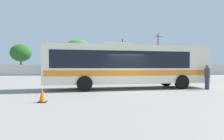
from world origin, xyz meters
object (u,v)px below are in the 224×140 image
roadside_tree_left (21,53)px  roadside_tree_midright (96,54)px  attendant_by_bus_door (207,76)px  utility_pole_near (123,56)px  parked_car_rightmost_grey (161,72)px  traffic_cone_on_apron (42,96)px  roadside_tree_midleft (78,51)px  utility_pole_far (158,53)px  parked_car_third_silver (127,72)px  coach_bus_cream_orange (126,64)px  parked_car_leftmost_black (59,72)px  parked_car_second_maroon (97,72)px

roadside_tree_left → roadside_tree_midright: bearing=-1.3°
attendant_by_bus_door → utility_pole_near: utility_pole_near is taller
parked_car_rightmost_grey → traffic_cone_on_apron: 30.25m
utility_pole_near → roadside_tree_midleft: utility_pole_near is taller
traffic_cone_on_apron → utility_pole_far: bearing=62.7°
roadside_tree_midright → traffic_cone_on_apron: (-3.39, -33.25, -4.22)m
utility_pole_near → roadside_tree_left: (-21.60, 1.43, 0.63)m
utility_pole_far → utility_pole_near: bearing=-166.6°
roadside_tree_midright → attendant_by_bus_door: bearing=-76.2°
parked_car_third_silver → roadside_tree_left: 23.01m
roadside_tree_midleft → traffic_cone_on_apron: (0.64, -32.91, -4.84)m
utility_pole_near → roadside_tree_midleft: (-9.65, 0.73, 1.11)m
coach_bus_cream_orange → roadside_tree_left: roadside_tree_left is taller
coach_bus_cream_orange → utility_pole_near: 27.33m
utility_pole_near → roadside_tree_left: 21.66m
parked_car_rightmost_grey → utility_pole_far: utility_pole_far is taller
parked_car_rightmost_grey → roadside_tree_left: size_ratio=0.71×
parked_car_leftmost_black → utility_pole_near: size_ratio=0.54×
coach_bus_cream_orange → roadside_tree_left: (-17.43, 28.36, 2.84)m
utility_pole_far → traffic_cone_on_apron: 38.82m
parked_car_second_maroon → roadside_tree_left: roadside_tree_left is taller
parked_car_third_silver → utility_pole_far: (8.78, 7.79, 4.13)m
utility_pole_far → parked_car_rightmost_grey: bearing=-105.6°
traffic_cone_on_apron → roadside_tree_midleft: bearing=91.1°
parked_car_leftmost_black → traffic_cone_on_apron: (3.58, -26.30, -0.45)m
attendant_by_bus_door → utility_pole_far: utility_pole_far is taller
utility_pole_far → parked_car_leftmost_black: bearing=-159.5°
roadside_tree_left → roadside_tree_midright: 15.99m
coach_bus_cream_orange → roadside_tree_left: size_ratio=1.89×
parked_car_second_maroon → roadside_tree_midleft: bearing=119.7°
attendant_by_bus_door → parked_car_leftmost_black: 26.37m
coach_bus_cream_orange → parked_car_rightmost_grey: 23.34m
parked_car_second_maroon → parked_car_third_silver: bearing=4.0°
traffic_cone_on_apron → parked_car_second_maroon: bearing=82.8°
roadside_tree_left → roadside_tree_midright: size_ratio=0.95×
roadside_tree_midleft → roadside_tree_midright: 4.09m
coach_bus_cream_orange → parked_car_third_silver: (4.09, 21.19, -1.05)m
parked_car_leftmost_black → traffic_cone_on_apron: 26.54m
parked_car_leftmost_black → parked_car_rightmost_grey: 18.99m
parked_car_leftmost_black → coach_bus_cream_orange: bearing=-68.2°
coach_bus_cream_orange → parked_car_leftmost_black: 22.69m
parked_car_third_silver → parked_car_rightmost_grey: size_ratio=1.00×
attendant_by_bus_door → roadside_tree_midright: roadside_tree_midright is taller
roadside_tree_left → traffic_cone_on_apron: bearing=-69.5°
coach_bus_cream_orange → roadside_tree_midleft: size_ratio=1.61×
parked_car_leftmost_black → traffic_cone_on_apron: parked_car_leftmost_black is taller
roadside_tree_midleft → roadside_tree_midright: size_ratio=1.12×
roadside_tree_left → coach_bus_cream_orange: bearing=-58.4°
roadside_tree_midright → parked_car_second_maroon: bearing=-91.0°
parked_car_leftmost_black → parked_car_third_silver: parked_car_third_silver is taller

